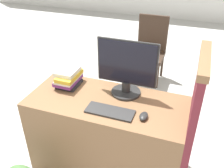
{
  "coord_description": "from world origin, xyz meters",
  "views": [
    {
      "loc": [
        0.63,
        -1.3,
        1.96
      ],
      "look_at": [
        0.06,
        0.27,
        0.96
      ],
      "focal_mm": 40.0,
      "sensor_mm": 36.0,
      "label": 1
    }
  ],
  "objects": [
    {
      "name": "monitor",
      "position": [
        0.12,
        0.47,
        1.01
      ],
      "size": [
        0.51,
        0.26,
        0.49
      ],
      "color": "#282828",
      "rests_on": "desk"
    },
    {
      "name": "book_stack",
      "position": [
        -0.42,
        0.42,
        0.84
      ],
      "size": [
        0.19,
        0.28,
        0.16
      ],
      "color": "#232328",
      "rests_on": "desk"
    },
    {
      "name": "mouse",
      "position": [
        0.35,
        0.18,
        0.79
      ],
      "size": [
        0.06,
        0.11,
        0.04
      ],
      "color": "#262626",
      "rests_on": "desk"
    },
    {
      "name": "desk",
      "position": [
        0.0,
        0.3,
        0.38
      ],
      "size": [
        1.34,
        0.61,
        0.77
      ],
      "color": "brown",
      "rests_on": "ground_plane"
    },
    {
      "name": "carrel_divider",
      "position": [
        0.7,
        0.29,
        0.66
      ],
      "size": [
        0.07,
        0.57,
        1.29
      ],
      "color": "maroon",
      "rests_on": "ground_plane"
    },
    {
      "name": "far_chair",
      "position": [
        -0.01,
        2.18,
        0.51
      ],
      "size": [
        0.44,
        0.44,
        0.96
      ],
      "rotation": [
        0.0,
        0.0,
        0.72
      ],
      "color": "#38281E",
      "rests_on": "ground_plane"
    },
    {
      "name": "keyboard",
      "position": [
        0.08,
        0.16,
        0.77
      ],
      "size": [
        0.38,
        0.15,
        0.02
      ],
      "color": "#2D2D2D",
      "rests_on": "desk"
    }
  ]
}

